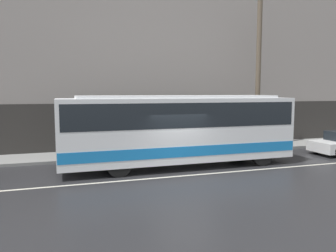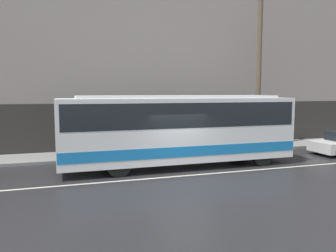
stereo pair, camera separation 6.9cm
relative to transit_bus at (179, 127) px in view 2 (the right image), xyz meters
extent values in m
plane|color=#262628|center=(-0.44, -1.76, -1.85)|extent=(60.00, 60.00, 0.00)
cube|color=gray|center=(-0.44, 3.52, -1.77)|extent=(60.00, 2.55, 0.14)
cube|color=gray|center=(-0.44, 4.94, 5.11)|extent=(60.00, 0.30, 13.92)
cube|color=#2D2B28|center=(-0.44, 4.78, -0.45)|extent=(60.00, 0.06, 2.80)
cube|color=beige|center=(-0.44, -1.76, -1.84)|extent=(54.00, 0.14, 0.01)
cube|color=white|center=(-0.01, 0.00, -0.09)|extent=(10.71, 2.48, 2.81)
cube|color=#1972BF|center=(-0.01, 0.00, -0.95)|extent=(10.66, 2.50, 0.45)
cube|color=black|center=(-0.01, 0.00, 0.60)|extent=(10.39, 2.50, 1.07)
cube|color=orange|center=(5.30, 0.00, 1.12)|extent=(0.12, 1.86, 0.28)
cube|color=white|center=(-0.01, 0.00, 1.37)|extent=(9.11, 2.10, 0.12)
cylinder|color=black|center=(3.75, -1.08, -1.32)|extent=(1.06, 0.28, 1.06)
cylinder|color=black|center=(3.75, 1.08, -1.32)|extent=(1.06, 0.28, 1.06)
cylinder|color=black|center=(-2.96, -1.08, -1.32)|extent=(1.06, 0.28, 1.06)
cylinder|color=black|center=(-2.96, 1.08, -1.32)|extent=(1.06, 0.28, 1.06)
cylinder|color=black|center=(8.60, 0.78, -1.51)|extent=(0.67, 0.20, 0.67)
cylinder|color=brown|center=(6.17, 3.13, 2.63)|extent=(0.30, 0.30, 8.66)
camera|label=1|loc=(-5.07, -14.08, 1.57)|focal=35.00mm
camera|label=2|loc=(-5.01, -14.11, 1.57)|focal=35.00mm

